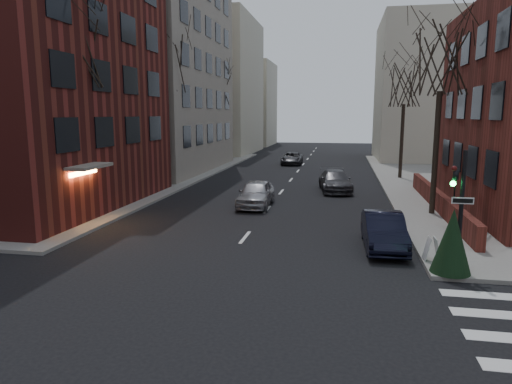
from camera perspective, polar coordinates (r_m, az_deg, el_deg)
building_left_tan at (r=46.76m, az=-17.35°, el=20.00°), size 18.00×18.00×28.00m
low_wall_right at (r=26.77m, az=21.84°, el=-1.01°), size 0.35×16.00×1.00m
building_distant_la at (r=64.81m, az=-6.58°, el=12.91°), size 14.00×16.00×18.00m
building_distant_ra at (r=57.95m, az=22.06°, el=11.67°), size 14.00×14.00×16.00m
building_distant_lb at (r=80.68m, az=-1.53°, el=10.90°), size 10.00×12.00×14.00m
traffic_signal at (r=16.65m, az=23.98°, el=-2.92°), size 0.76×0.44×4.00m
tree_left_a at (r=24.68m, az=-21.70°, el=16.41°), size 4.18×4.18×10.26m
tree_left_b at (r=35.45m, az=-11.01°, el=15.37°), size 4.40×4.40×10.80m
tree_left_c at (r=48.64m, az=-4.75°, el=12.88°), size 3.96×3.96×9.72m
tree_right_a at (r=25.43m, az=22.21°, el=15.16°), size 3.96×3.96×9.72m
tree_right_b at (r=39.19m, az=18.09°, el=12.57°), size 3.74×3.74×9.18m
streetlamp_near at (r=31.35m, az=-12.42°, el=7.53°), size 0.36×0.36×6.28m
streetlamp_far at (r=50.36m, az=-3.42°, el=8.47°), size 0.36×0.36×6.28m
parked_sedan at (r=18.95m, az=15.67°, el=-4.70°), size 1.66×4.36×1.42m
car_lane_silver at (r=26.48m, az=-0.01°, el=-0.18°), size 1.85×4.47×1.52m
car_lane_gray at (r=32.18m, az=9.87°, el=1.37°), size 2.65×5.18×1.44m
car_lane_far at (r=49.04m, az=4.52°, el=4.22°), size 2.28×4.70×1.29m
sandwich_board at (r=17.51m, az=21.12°, el=-6.64°), size 0.41×0.55×0.85m
evergreen_shrub at (r=16.28m, az=23.31°, el=-5.63°), size 1.65×1.65×2.15m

